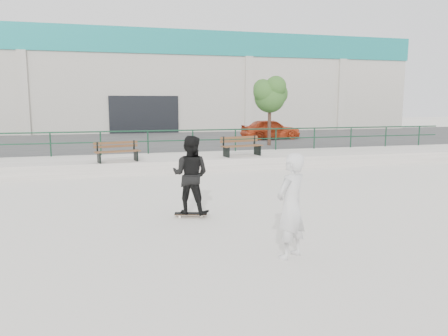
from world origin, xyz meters
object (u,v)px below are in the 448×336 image
object	(u,v)px
bench_right	(241,146)
red_car	(271,129)
tree	(270,94)
bench_left	(117,152)
standing_skater	(190,175)
seated_skater	(291,206)
skateboard	(191,214)

from	to	relation	value
bench_right	red_car	world-z (taller)	red_car
tree	red_car	bearing A→B (deg)	68.02
bench_left	standing_skater	distance (m)	6.99
bench_right	seated_skater	distance (m)	10.78
red_car	bench_right	bearing A→B (deg)	149.33
red_car	standing_skater	distance (m)	16.88
bench_left	tree	xyz separation A→B (m)	(7.90, 4.50, 2.29)
bench_right	standing_skater	size ratio (longest dim) A/B	1.00
bench_left	standing_skater	size ratio (longest dim) A/B	0.93
standing_skater	tree	bearing A→B (deg)	-89.74
standing_skater	red_car	bearing A→B (deg)	-88.01
red_car	skateboard	world-z (taller)	red_car
bench_left	tree	bearing A→B (deg)	17.67
bench_right	tree	bearing A→B (deg)	42.95
tree	skateboard	xyz separation A→B (m)	(-6.39, -11.32, -3.10)
bench_left	seated_skater	size ratio (longest dim) A/B	0.93
skateboard	seated_skater	world-z (taller)	seated_skater
skateboard	standing_skater	xyz separation A→B (m)	(-0.00, 0.00, 0.96)
seated_skater	bench_right	bearing A→B (deg)	-134.45
tree	seated_skater	world-z (taller)	tree
red_car	skateboard	distance (m)	16.92
bench_right	skateboard	xyz separation A→B (m)	(-3.58, -7.32, -0.84)
bench_left	seated_skater	bearing A→B (deg)	-86.97
bench_right	seated_skater	size ratio (longest dim) A/B	1.00
tree	standing_skater	bearing A→B (deg)	-119.44
standing_skater	seated_skater	bearing A→B (deg)	139.99
bench_left	tree	size ratio (longest dim) A/B	0.49
bench_right	standing_skater	distance (m)	8.15
tree	standing_skater	size ratio (longest dim) A/B	1.91
skateboard	standing_skater	bearing A→B (deg)	-165.09
red_car	bench_left	bearing A→B (deg)	129.54
bench_left	seated_skater	xyz separation A→B (m)	(2.69, -10.01, 0.06)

